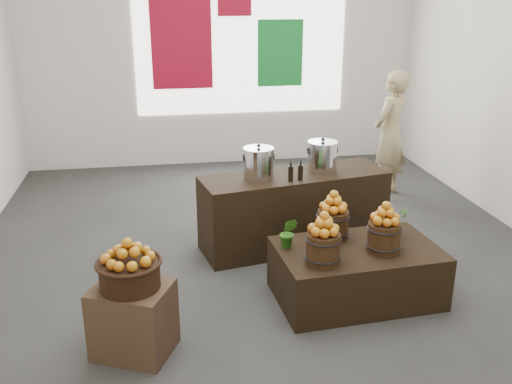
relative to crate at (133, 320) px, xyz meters
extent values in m
plane|color=#31312F|center=(1.26, 1.47, -0.28)|extent=(7.00, 7.00, 0.00)
cube|color=silver|center=(1.26, 4.97, 1.72)|extent=(6.00, 0.04, 4.00)
cube|color=white|center=(1.56, 4.95, 1.72)|extent=(3.20, 0.02, 2.40)
cube|color=maroon|center=(0.66, 4.94, 1.62)|extent=(0.90, 0.04, 1.40)
cube|color=#137F2C|center=(2.16, 4.94, 1.42)|extent=(0.70, 0.04, 1.00)
cube|color=brown|center=(0.00, 0.00, 0.00)|extent=(0.70, 0.65, 0.56)
cylinder|color=black|center=(0.00, 0.00, 0.38)|extent=(0.45, 0.45, 0.20)
cube|color=black|center=(1.93, 0.50, -0.03)|extent=(1.47, 0.97, 0.49)
cylinder|color=#34230E|center=(1.55, 0.28, 0.34)|extent=(0.28, 0.28, 0.26)
cylinder|color=#34230E|center=(2.13, 0.41, 0.34)|extent=(0.28, 0.28, 0.26)
cylinder|color=#34230E|center=(1.77, 0.75, 0.34)|extent=(0.28, 0.28, 0.26)
imported|color=#266415|center=(2.33, 0.71, 0.36)|extent=(0.31, 0.29, 0.29)
imported|color=#266415|center=(1.33, 0.61, 0.35)|extent=(0.19, 0.18, 0.28)
cube|color=black|center=(1.64, 1.69, 0.12)|extent=(2.05, 0.99, 0.81)
cylinder|color=silver|center=(1.24, 1.61, 0.68)|extent=(0.30, 0.30, 0.30)
cylinder|color=silver|center=(1.95, 1.75, 0.68)|extent=(0.30, 0.30, 0.30)
imported|color=tan|center=(3.23, 3.04, 0.56)|extent=(0.72, 0.70, 1.67)
camera|label=1|loc=(0.29, -3.83, 2.36)|focal=40.00mm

